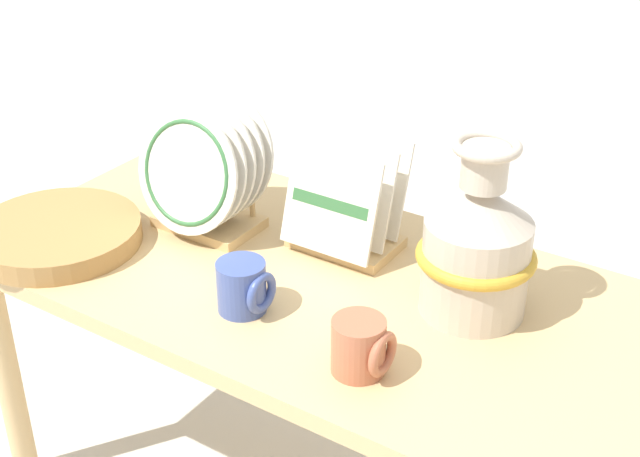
{
  "coord_description": "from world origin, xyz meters",
  "views": [
    {
      "loc": [
        0.8,
        -1.22,
        1.53
      ],
      "look_at": [
        0.0,
        0.0,
        0.72
      ],
      "focal_mm": 50.0,
      "sensor_mm": 36.0,
      "label": 1
    }
  ],
  "objects_px": {
    "ceramic_vase": "(477,245)",
    "dish_rack_square_plates": "(346,214)",
    "dish_rack_round_plates": "(204,176)",
    "wicker_charger_stack": "(57,234)",
    "mug_terracotta_glaze": "(361,347)",
    "mug_cobalt_glaze": "(244,287)"
  },
  "relations": [
    {
      "from": "ceramic_vase",
      "to": "dish_rack_square_plates",
      "type": "distance_m",
      "value": 0.32
    },
    {
      "from": "dish_rack_round_plates",
      "to": "dish_rack_square_plates",
      "type": "distance_m",
      "value": 0.31
    },
    {
      "from": "wicker_charger_stack",
      "to": "mug_terracotta_glaze",
      "type": "height_order",
      "value": "mug_terracotta_glaze"
    },
    {
      "from": "dish_rack_square_plates",
      "to": "mug_terracotta_glaze",
      "type": "relative_size",
      "value": 2.25
    },
    {
      "from": "wicker_charger_stack",
      "to": "mug_cobalt_glaze",
      "type": "bearing_deg",
      "value": 2.21
    },
    {
      "from": "dish_rack_round_plates",
      "to": "mug_cobalt_glaze",
      "type": "distance_m",
      "value": 0.33
    },
    {
      "from": "ceramic_vase",
      "to": "mug_cobalt_glaze",
      "type": "relative_size",
      "value": 3.37
    },
    {
      "from": "mug_cobalt_glaze",
      "to": "dish_rack_round_plates",
      "type": "bearing_deg",
      "value": 141.64
    },
    {
      "from": "wicker_charger_stack",
      "to": "mug_cobalt_glaze",
      "type": "distance_m",
      "value": 0.47
    },
    {
      "from": "wicker_charger_stack",
      "to": "mug_terracotta_glaze",
      "type": "xyz_separation_m",
      "value": [
        0.74,
        -0.02,
        0.03
      ]
    },
    {
      "from": "dish_rack_round_plates",
      "to": "dish_rack_square_plates",
      "type": "relative_size",
      "value": 1.23
    },
    {
      "from": "dish_rack_round_plates",
      "to": "mug_terracotta_glaze",
      "type": "relative_size",
      "value": 2.75
    },
    {
      "from": "dish_rack_round_plates",
      "to": "mug_cobalt_glaze",
      "type": "xyz_separation_m",
      "value": [
        0.25,
        -0.2,
        -0.07
      ]
    },
    {
      "from": "mug_terracotta_glaze",
      "to": "mug_cobalt_glaze",
      "type": "xyz_separation_m",
      "value": [
        -0.27,
        0.04,
        0.0
      ]
    },
    {
      "from": "dish_rack_round_plates",
      "to": "mug_cobalt_glaze",
      "type": "bearing_deg",
      "value": -38.36
    },
    {
      "from": "mug_cobalt_glaze",
      "to": "wicker_charger_stack",
      "type": "bearing_deg",
      "value": -177.79
    },
    {
      "from": "ceramic_vase",
      "to": "dish_rack_round_plates",
      "type": "bearing_deg",
      "value": -177.56
    },
    {
      "from": "wicker_charger_stack",
      "to": "mug_cobalt_glaze",
      "type": "xyz_separation_m",
      "value": [
        0.47,
        0.02,
        0.03
      ]
    },
    {
      "from": "ceramic_vase",
      "to": "mug_cobalt_glaze",
      "type": "distance_m",
      "value": 0.42
    },
    {
      "from": "dish_rack_square_plates",
      "to": "mug_cobalt_glaze",
      "type": "xyz_separation_m",
      "value": [
        -0.03,
        -0.3,
        -0.03
      ]
    },
    {
      "from": "ceramic_vase",
      "to": "mug_terracotta_glaze",
      "type": "distance_m",
      "value": 0.29
    },
    {
      "from": "ceramic_vase",
      "to": "wicker_charger_stack",
      "type": "bearing_deg",
      "value": -163.18
    }
  ]
}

